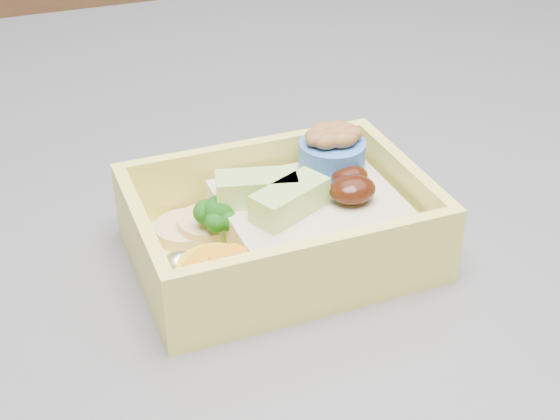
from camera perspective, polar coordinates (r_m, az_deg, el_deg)
name	(u,v)px	position (r m, az deg, el deg)	size (l,w,h in m)	color
bento_box	(287,222)	(0.47, 0.53, -0.88)	(0.17, 0.13, 0.06)	#F8EC66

